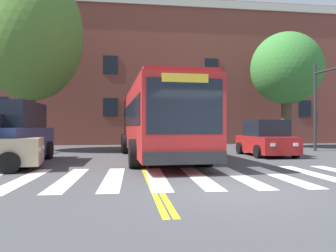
{
  "coord_description": "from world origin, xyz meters",
  "views": [
    {
      "loc": [
        -2.44,
        -6.93,
        1.4
      ],
      "look_at": [
        -0.58,
        6.69,
        1.43
      ],
      "focal_mm": 35.0,
      "sensor_mm": 36.0,
      "label": 1
    }
  ],
  "objects_px": {
    "car_navy_near_lane": "(12,134)",
    "car_grey_behind_bus": "(151,134)",
    "traffic_light_near_corner": "(332,91)",
    "street_tree_curbside_large": "(287,69)",
    "street_tree_curbside_small": "(31,36)",
    "city_bus": "(156,120)",
    "car_red_far_lane": "(266,139)"
  },
  "relations": [
    {
      "from": "car_navy_near_lane",
      "to": "street_tree_curbside_small",
      "type": "bearing_deg",
      "value": 99.1
    },
    {
      "from": "car_grey_behind_bus",
      "to": "street_tree_curbside_large",
      "type": "relative_size",
      "value": 0.54
    },
    {
      "from": "street_tree_curbside_large",
      "to": "city_bus",
      "type": "bearing_deg",
      "value": -147.15
    },
    {
      "from": "city_bus",
      "to": "traffic_light_near_corner",
      "type": "distance_m",
      "value": 9.85
    },
    {
      "from": "car_navy_near_lane",
      "to": "street_tree_curbside_large",
      "type": "height_order",
      "value": "street_tree_curbside_large"
    },
    {
      "from": "car_navy_near_lane",
      "to": "traffic_light_near_corner",
      "type": "distance_m",
      "value": 15.73
    },
    {
      "from": "car_grey_behind_bus",
      "to": "street_tree_curbside_small",
      "type": "xyz_separation_m",
      "value": [
        -7.34,
        -5.09,
        5.85
      ]
    },
    {
      "from": "car_red_far_lane",
      "to": "car_grey_behind_bus",
      "type": "xyz_separation_m",
      "value": [
        -4.72,
        9.95,
        0.03
      ]
    },
    {
      "from": "car_red_far_lane",
      "to": "street_tree_curbside_small",
      "type": "height_order",
      "value": "street_tree_curbside_small"
    },
    {
      "from": "car_navy_near_lane",
      "to": "car_red_far_lane",
      "type": "height_order",
      "value": "car_navy_near_lane"
    },
    {
      "from": "street_tree_curbside_large",
      "to": "traffic_light_near_corner",
      "type": "bearing_deg",
      "value": -87.83
    },
    {
      "from": "car_navy_near_lane",
      "to": "street_tree_curbside_large",
      "type": "xyz_separation_m",
      "value": [
        15.11,
        7.6,
        4.17
      ]
    },
    {
      "from": "city_bus",
      "to": "car_red_far_lane",
      "type": "distance_m",
      "value": 5.39
    },
    {
      "from": "city_bus",
      "to": "car_red_far_lane",
      "type": "bearing_deg",
      "value": 3.1
    },
    {
      "from": "city_bus",
      "to": "traffic_light_near_corner",
      "type": "xyz_separation_m",
      "value": [
        9.6,
        1.48,
        1.63
      ]
    },
    {
      "from": "city_bus",
      "to": "traffic_light_near_corner",
      "type": "relative_size",
      "value": 2.33
    },
    {
      "from": "traffic_light_near_corner",
      "to": "street_tree_curbside_small",
      "type": "relative_size",
      "value": 0.47
    },
    {
      "from": "traffic_light_near_corner",
      "to": "street_tree_curbside_large",
      "type": "xyz_separation_m",
      "value": [
        -0.17,
        4.61,
        1.97
      ]
    },
    {
      "from": "car_red_far_lane",
      "to": "street_tree_curbside_large",
      "type": "relative_size",
      "value": 0.48
    },
    {
      "from": "car_navy_near_lane",
      "to": "car_grey_behind_bus",
      "type": "height_order",
      "value": "car_navy_near_lane"
    },
    {
      "from": "city_bus",
      "to": "car_navy_near_lane",
      "type": "distance_m",
      "value": 5.91
    },
    {
      "from": "car_navy_near_lane",
      "to": "car_grey_behind_bus",
      "type": "xyz_separation_m",
      "value": [
        6.27,
        11.75,
        -0.29
      ]
    },
    {
      "from": "city_bus",
      "to": "car_navy_near_lane",
      "type": "bearing_deg",
      "value": -165.09
    },
    {
      "from": "car_grey_behind_bus",
      "to": "city_bus",
      "type": "bearing_deg",
      "value": -93.29
    },
    {
      "from": "car_red_far_lane",
      "to": "street_tree_curbside_large",
      "type": "xyz_separation_m",
      "value": [
        4.11,
        5.8,
        4.48
      ]
    },
    {
      "from": "car_grey_behind_bus",
      "to": "traffic_light_near_corner",
      "type": "xyz_separation_m",
      "value": [
        9.01,
        -8.76,
        2.49
      ]
    },
    {
      "from": "traffic_light_near_corner",
      "to": "car_navy_near_lane",
      "type": "bearing_deg",
      "value": -168.93
    },
    {
      "from": "car_red_far_lane",
      "to": "car_grey_behind_bus",
      "type": "height_order",
      "value": "car_grey_behind_bus"
    },
    {
      "from": "car_navy_near_lane",
      "to": "car_red_far_lane",
      "type": "xyz_separation_m",
      "value": [
        11.0,
        1.8,
        -0.31
      ]
    },
    {
      "from": "car_navy_near_lane",
      "to": "traffic_light_near_corner",
      "type": "bearing_deg",
      "value": 11.07
    },
    {
      "from": "car_grey_behind_bus",
      "to": "street_tree_curbside_small",
      "type": "height_order",
      "value": "street_tree_curbside_small"
    },
    {
      "from": "car_red_far_lane",
      "to": "city_bus",
      "type": "bearing_deg",
      "value": -176.9
    }
  ]
}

